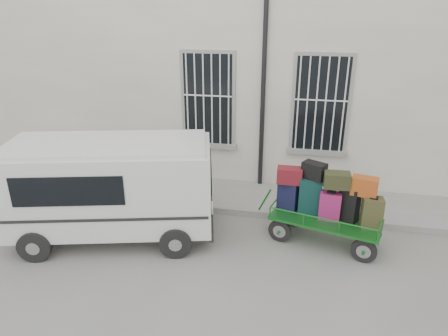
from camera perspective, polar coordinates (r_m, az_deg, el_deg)
ground at (r=8.01m, az=-4.22°, el=-10.99°), size 80.00×80.00×0.00m
building at (r=12.19m, az=2.41°, el=15.54°), size 24.00×5.15×6.00m
sidewalk at (r=9.84m, az=-0.87°, el=-3.81°), size 24.00×1.70×0.15m
luggage_cart at (r=7.96m, az=14.42°, el=-4.82°), size 2.49×1.44×1.61m
van at (r=8.10m, az=-15.95°, el=-2.23°), size 4.25×2.57×2.01m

